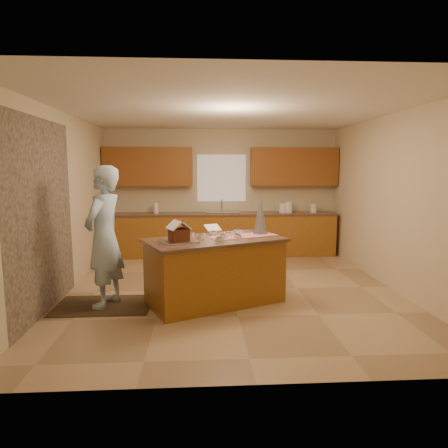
{
  "coord_description": "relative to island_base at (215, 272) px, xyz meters",
  "views": [
    {
      "loc": [
        -0.48,
        -5.95,
        1.87
      ],
      "look_at": [
        -0.1,
        0.2,
        1.0
      ],
      "focal_mm": 31.9,
      "sensor_mm": 36.0,
      "label": 1
    }
  ],
  "objects": [
    {
      "name": "floor",
      "position": [
        0.27,
        0.58,
        -0.43
      ],
      "size": [
        5.5,
        5.5,
        0.0
      ],
      "primitive_type": "plane",
      "color": "tan",
      "rests_on": "ground"
    },
    {
      "name": "ceiling",
      "position": [
        0.27,
        0.58,
        2.27
      ],
      "size": [
        5.5,
        5.5,
        0.0
      ],
      "primitive_type": "plane",
      "color": "silver",
      "rests_on": "floor"
    },
    {
      "name": "wall_back",
      "position": [
        0.27,
        3.33,
        0.92
      ],
      "size": [
        5.5,
        5.5,
        0.0
      ],
      "primitive_type": "plane",
      "color": "beige",
      "rests_on": "floor"
    },
    {
      "name": "wall_front",
      "position": [
        0.27,
        -2.17,
        0.92
      ],
      "size": [
        5.5,
        5.5,
        0.0
      ],
      "primitive_type": "plane",
      "color": "beige",
      "rests_on": "floor"
    },
    {
      "name": "wall_left",
      "position": [
        -2.23,
        0.58,
        0.92
      ],
      "size": [
        5.5,
        5.5,
        0.0
      ],
      "primitive_type": "plane",
      "color": "beige",
      "rests_on": "floor"
    },
    {
      "name": "wall_right",
      "position": [
        2.77,
        0.58,
        0.92
      ],
      "size": [
        5.5,
        5.5,
        0.0
      ],
      "primitive_type": "plane",
      "color": "beige",
      "rests_on": "floor"
    },
    {
      "name": "stone_accent",
      "position": [
        -2.21,
        -0.22,
        0.82
      ],
      "size": [
        0.0,
        2.5,
        2.5
      ],
      "primitive_type": "plane",
      "rotation": [
        1.57,
        0.0,
        1.57
      ],
      "color": "gray",
      "rests_on": "wall_left"
    },
    {
      "name": "window_curtain",
      "position": [
        0.27,
        3.3,
        1.22
      ],
      "size": [
        1.05,
        0.03,
        1.0
      ],
      "primitive_type": "cube",
      "color": "white",
      "rests_on": "wall_back"
    },
    {
      "name": "back_counter_base",
      "position": [
        0.27,
        3.03,
        0.01
      ],
      "size": [
        4.8,
        0.6,
        0.88
      ],
      "primitive_type": "cube",
      "color": "#9E6620",
      "rests_on": "floor"
    },
    {
      "name": "back_counter_top",
      "position": [
        0.27,
        3.03,
        0.47
      ],
      "size": [
        4.85,
        0.63,
        0.04
      ],
      "primitive_type": "cube",
      "color": "brown",
      "rests_on": "back_counter_base"
    },
    {
      "name": "upper_cabinet_left",
      "position": [
        -1.28,
        3.15,
        1.47
      ],
      "size": [
        1.85,
        0.35,
        0.8
      ],
      "primitive_type": "cube",
      "color": "brown",
      "rests_on": "wall_back"
    },
    {
      "name": "upper_cabinet_right",
      "position": [
        1.82,
        3.15,
        1.47
      ],
      "size": [
        1.85,
        0.35,
        0.8
      ],
      "primitive_type": "cube",
      "color": "brown",
      "rests_on": "wall_back"
    },
    {
      "name": "sink",
      "position": [
        0.27,
        3.03,
        0.46
      ],
      "size": [
        0.7,
        0.45,
        0.12
      ],
      "primitive_type": "cube",
      "color": "silver",
      "rests_on": "back_counter_top"
    },
    {
      "name": "faucet",
      "position": [
        0.27,
        3.21,
        0.63
      ],
      "size": [
        0.03,
        0.03,
        0.28
      ],
      "primitive_type": "cylinder",
      "color": "silver",
      "rests_on": "back_counter_top"
    },
    {
      "name": "island_base",
      "position": [
        0.0,
        0.0,
        0.0
      ],
      "size": [
        1.98,
        1.53,
        0.87
      ],
      "primitive_type": "cube",
      "rotation": [
        0.0,
        0.0,
        0.42
      ],
      "color": "#9E6620",
      "rests_on": "floor"
    },
    {
      "name": "island_top",
      "position": [
        -0.0,
        0.0,
        0.45
      ],
      "size": [
        2.09,
        1.63,
        0.04
      ],
      "primitive_type": "cube",
      "rotation": [
        0.0,
        0.0,
        0.42
      ],
      "color": "brown",
      "rests_on": "island_base"
    },
    {
      "name": "table_runner",
      "position": [
        0.41,
        0.18,
        0.48
      ],
      "size": [
        1.05,
        0.72,
        0.01
      ],
      "primitive_type": "cube",
      "rotation": [
        0.0,
        0.0,
        0.42
      ],
      "color": "#B80D2A",
      "rests_on": "island_top"
    },
    {
      "name": "baking_tray",
      "position": [
        -0.48,
        -0.26,
        0.49
      ],
      "size": [
        0.55,
        0.49,
        0.02
      ],
      "primitive_type": "cube",
      "rotation": [
        0.0,
        0.0,
        0.42
      ],
      "color": "silver",
      "rests_on": "island_top"
    },
    {
      "name": "cookbook",
      "position": [
        -0.02,
        0.4,
        0.56
      ],
      "size": [
        0.27,
        0.24,
        0.09
      ],
      "primitive_type": "cube",
      "rotation": [
        -1.13,
        0.0,
        0.42
      ],
      "color": "white",
      "rests_on": "island_top"
    },
    {
      "name": "tinsel_tree",
      "position": [
        0.68,
        0.36,
        0.75
      ],
      "size": [
        0.29,
        0.29,
        0.54
      ],
      "primitive_type": "cone",
      "rotation": [
        0.0,
        0.0,
        0.42
      ],
      "color": "silver",
      "rests_on": "island_top"
    },
    {
      "name": "rug",
      "position": [
        -1.53,
        -0.05,
        -0.43
      ],
      "size": [
        1.28,
        0.84,
        0.01
      ],
      "primitive_type": "cube",
      "color": "black",
      "rests_on": "floor"
    },
    {
      "name": "boy",
      "position": [
        -1.48,
        -0.05,
        0.52
      ],
      "size": [
        0.64,
        0.79,
        1.89
      ],
      "primitive_type": "imported",
      "rotation": [
        0.0,
        0.0,
        -1.87
      ],
      "color": "#B0D7FB",
      "rests_on": "rug"
    },
    {
      "name": "canister_a",
      "position": [
        1.57,
        3.03,
        0.59
      ],
      "size": [
        0.15,
        0.15,
        0.2
      ],
      "primitive_type": "cylinder",
      "color": "white",
      "rests_on": "back_counter_top"
    },
    {
      "name": "canister_b",
      "position": [
        1.7,
        3.03,
        0.61
      ],
      "size": [
        0.17,
        0.17,
        0.24
      ],
      "primitive_type": "cylinder",
      "color": "white",
      "rests_on": "back_counter_top"
    },
    {
      "name": "canister_c",
      "position": [
        2.25,
        3.03,
        0.58
      ],
      "size": [
        0.13,
        0.13,
        0.18
      ],
      "primitive_type": "cylinder",
      "color": "white",
      "rests_on": "back_counter_top"
    },
    {
      "name": "paper_towel",
      "position": [
        -1.12,
        3.03,
        0.6
      ],
      "size": [
        0.1,
        0.1,
        0.22
      ],
      "primitive_type": "cylinder",
      "color": "white",
      "rests_on": "back_counter_top"
    },
    {
      "name": "gingerbread_house",
      "position": [
        -0.48,
        -0.26,
        0.6
      ],
      "size": [
        0.36,
        0.36,
        0.28
      ],
      "color": "#5A2817",
      "rests_on": "baking_tray"
    },
    {
      "name": "candy_bowls",
      "position": [
        0.06,
        0.12,
        0.5
      ],
      "size": [
        0.82,
        0.72,
        0.05
      ],
      "color": "#FF7978",
      "rests_on": "island_top"
    }
  ]
}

